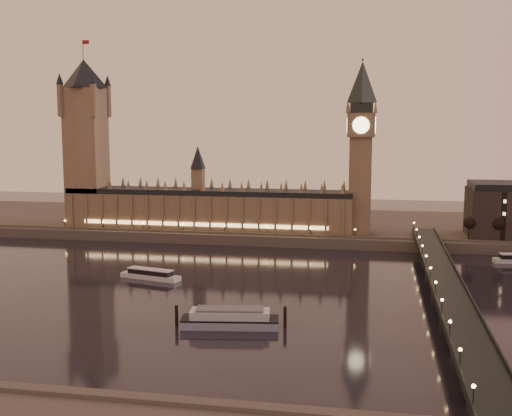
{
  "coord_description": "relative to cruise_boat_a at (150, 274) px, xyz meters",
  "views": [
    {
      "loc": [
        63.23,
        -264.17,
        72.74
      ],
      "look_at": [
        6.97,
        35.0,
        31.88
      ],
      "focal_mm": 45.0,
      "sensor_mm": 36.0,
      "label": 1
    }
  ],
  "objects": [
    {
      "name": "palace_of_westminster",
      "position": [
        -0.68,
        106.54,
        19.61
      ],
      "size": [
        180.0,
        26.62,
        52.0
      ],
      "color": "brown",
      "rests_on": "ground"
    },
    {
      "name": "victoria_tower",
      "position": [
        -80.56,
        106.55,
        63.69
      ],
      "size": [
        31.68,
        31.68,
        118.0
      ],
      "color": "brown",
      "rests_on": "ground"
    },
    {
      "name": "far_embankment",
      "position": [
        69.44,
        150.55,
        0.9
      ],
      "size": [
        560.0,
        130.0,
        6.0
      ],
      "primitive_type": "cube",
      "color": "#423D35",
      "rests_on": "ground"
    },
    {
      "name": "big_ben",
      "position": [
        93.43,
        106.54,
        61.85
      ],
      "size": [
        17.68,
        17.68,
        104.0
      ],
      "color": "brown",
      "rests_on": "ground"
    },
    {
      "name": "cruise_boat_a",
      "position": [
        0.0,
        0.0,
        0.0
      ],
      "size": [
        30.47,
        13.46,
        4.77
      ],
      "rotation": [
        0.0,
        0.0,
        -0.24
      ],
      "color": "silver",
      "rests_on": "ground"
    },
    {
      "name": "westminster_bridge",
      "position": [
        131.06,
        -14.45,
        3.42
      ],
      "size": [
        13.2,
        260.0,
        15.3
      ],
      "color": "black",
      "rests_on": "ground"
    },
    {
      "name": "moored_barge",
      "position": [
        52.57,
        -62.45,
        1.01
      ],
      "size": [
        39.84,
        14.73,
        7.38
      ],
      "rotation": [
        0.0,
        0.0,
        0.15
      ],
      "color": "#7F91A2",
      "rests_on": "ground"
    },
    {
      "name": "bare_tree_0",
      "position": [
        155.07,
        94.55,
        14.39
      ],
      "size": [
        6.89,
        6.89,
        14.02
      ],
      "color": "black",
      "rests_on": "ground"
    },
    {
      "name": "bare_tree_1",
      "position": [
        168.91,
        94.55,
        14.39
      ],
      "size": [
        6.89,
        6.89,
        14.02
      ],
      "color": "black",
      "rests_on": "ground"
    },
    {
      "name": "ground",
      "position": [
        39.44,
        -14.45,
        -2.1
      ],
      "size": [
        700.0,
        700.0,
        0.0
      ],
      "primitive_type": "plane",
      "color": "black",
      "rests_on": "ground"
    }
  ]
}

